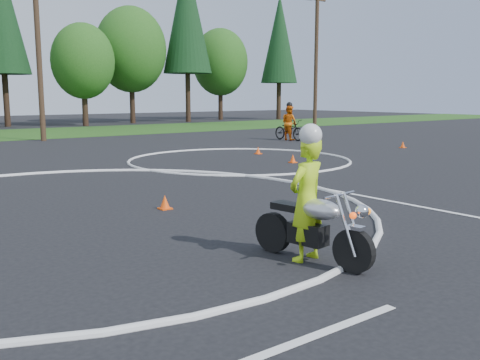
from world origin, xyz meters
TOP-DOWN VIEW (x-y plane):
  - ground at (0.00, 0.00)m, footprint 120.00×120.00m
  - course_markings at (2.17, 4.35)m, footprint 19.05×19.05m
  - primary_motorcycle at (1.47, -2.30)m, footprint 0.70×2.00m
  - rider_primary_grp at (1.46, -2.16)m, footprint 0.71×0.52m
  - rider_second_grp at (15.52, 13.51)m, footprint 0.78×2.11m
  - traffic_cones at (6.48, 4.47)m, footprint 22.03×12.55m
  - treeline at (14.78, 34.61)m, footprint 38.20×8.10m
  - utility_poles at (5.00, 21.00)m, footprint 41.60×1.12m

SIDE VIEW (x-z plane):
  - ground at x=0.00m, z-range 0.00..0.00m
  - course_markings at x=2.17m, z-range -0.05..0.07m
  - traffic_cones at x=6.48m, z-range -0.01..0.29m
  - primary_motorcycle at x=1.47m, z-range -0.02..1.04m
  - rider_second_grp at x=15.52m, z-range -0.30..1.72m
  - rider_primary_grp at x=1.46m, z-range -0.03..1.93m
  - utility_poles at x=5.00m, z-range 0.20..10.20m
  - treeline at x=14.78m, z-range -0.64..13.88m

